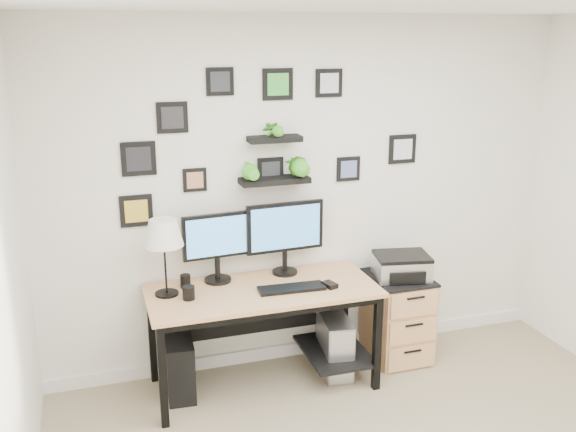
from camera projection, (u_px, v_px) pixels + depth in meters
name	position (u px, v px, depth m)	size (l,w,h in m)	color
room	(309.00, 346.00, 5.12)	(4.00, 4.00, 4.00)	tan
desk	(266.00, 302.00, 4.54)	(1.60, 0.70, 0.75)	tan
monitor_left	(217.00, 242.00, 4.51)	(0.49, 0.21, 0.50)	black
monitor_right	(285.00, 232.00, 4.65)	(0.59, 0.20, 0.54)	black
keyboard	(291.00, 288.00, 4.44)	(0.46, 0.15, 0.02)	black
mouse	(330.00, 285.00, 4.49)	(0.07, 0.11, 0.03)	black
table_lamp	(164.00, 235.00, 4.25)	(0.26, 0.26, 0.53)	black
mug	(189.00, 293.00, 4.27)	(0.08, 0.08, 0.09)	black
pen_cup	(185.00, 281.00, 4.47)	(0.07, 0.07, 0.09)	black
pc_tower_black	(180.00, 365.00, 4.52)	(0.19, 0.42, 0.42)	black
pc_tower_grey	(335.00, 344.00, 4.80)	(0.25, 0.47, 0.44)	gray
file_cabinet	(397.00, 317.00, 4.99)	(0.43, 0.53, 0.67)	tan
printer	(402.00, 266.00, 4.86)	(0.45, 0.38, 0.18)	silver
wall_decor	(268.00, 150.00, 4.52)	(2.24, 0.18, 1.07)	black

